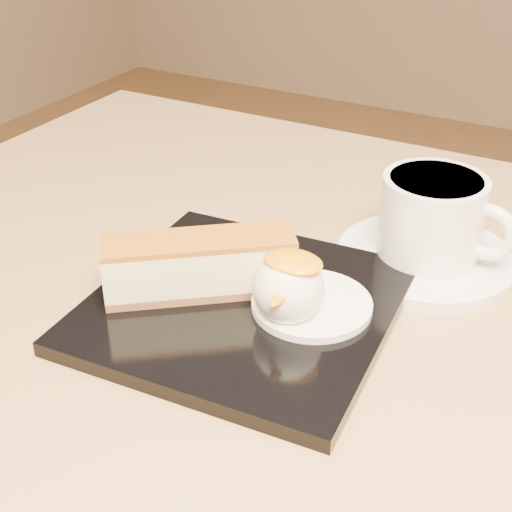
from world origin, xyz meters
The scene contains 9 objects.
table centered at (0.00, 0.00, 0.56)m, with size 0.80×0.80×0.72m.
dessert_plate centered at (0.02, 0.01, 0.73)m, with size 0.22×0.22×0.01m, color black.
cheesecake centered at (-0.01, 0.00, 0.76)m, with size 0.14×0.12×0.05m.
cream_smear centered at (0.07, 0.02, 0.73)m, with size 0.09×0.09×0.01m, color white.
ice_cream_scoop centered at (0.06, 0.00, 0.76)m, with size 0.05×0.05×0.05m, color white.
mango_sauce centered at (0.06, 0.01, 0.78)m, with size 0.04×0.03×0.01m, color orange.
mint_sprig centered at (0.04, 0.05, 0.74)m, with size 0.03×0.02×0.00m.
saucer centered at (0.12, 0.15, 0.72)m, with size 0.15×0.15×0.01m, color white.
coffee_cup centered at (0.12, 0.15, 0.77)m, with size 0.11×0.09×0.07m.
Camera 1 is at (0.24, -0.38, 1.04)m, focal length 50.00 mm.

